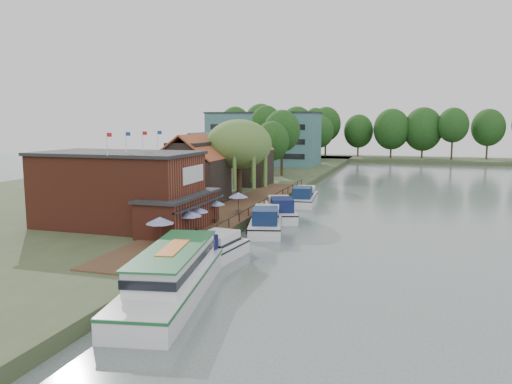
% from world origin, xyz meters
% --- Properties ---
extents(ground, '(260.00, 260.00, 0.00)m').
position_xyz_m(ground, '(0.00, 0.00, 0.00)').
color(ground, '#4E5A59').
rests_on(ground, ground).
extents(land_bank, '(50.00, 140.00, 1.00)m').
position_xyz_m(land_bank, '(-30.00, 35.00, 0.50)').
color(land_bank, '#384728').
rests_on(land_bank, ground).
extents(quay_deck, '(6.00, 50.00, 0.10)m').
position_xyz_m(quay_deck, '(-8.00, 10.00, 1.05)').
color(quay_deck, '#47301E').
rests_on(quay_deck, land_bank).
extents(quay_rail, '(0.20, 49.00, 1.00)m').
position_xyz_m(quay_rail, '(-5.30, 10.50, 1.50)').
color(quay_rail, black).
rests_on(quay_rail, land_bank).
extents(pub, '(20.00, 11.00, 7.30)m').
position_xyz_m(pub, '(-14.00, -1.00, 4.65)').
color(pub, maroon).
rests_on(pub, land_bank).
extents(hotel_block, '(25.40, 12.40, 12.30)m').
position_xyz_m(hotel_block, '(-22.00, 70.00, 7.15)').
color(hotel_block, '#38666B').
rests_on(hotel_block, land_bank).
extents(cottage_a, '(8.60, 7.60, 8.50)m').
position_xyz_m(cottage_a, '(-15.00, 14.00, 5.25)').
color(cottage_a, black).
rests_on(cottage_a, land_bank).
extents(cottage_b, '(9.60, 8.60, 8.50)m').
position_xyz_m(cottage_b, '(-18.00, 24.00, 5.25)').
color(cottage_b, beige).
rests_on(cottage_b, land_bank).
extents(cottage_c, '(7.60, 7.60, 8.50)m').
position_xyz_m(cottage_c, '(-14.00, 33.00, 5.25)').
color(cottage_c, black).
rests_on(cottage_c, land_bank).
extents(willow, '(8.60, 8.60, 10.43)m').
position_xyz_m(willow, '(-10.50, 19.00, 6.21)').
color(willow, '#476B2D').
rests_on(willow, land_bank).
extents(umbrella_0, '(2.36, 2.36, 2.38)m').
position_xyz_m(umbrella_0, '(-8.21, -7.20, 2.29)').
color(umbrella_0, navy).
rests_on(umbrella_0, quay_deck).
extents(umbrella_1, '(2.42, 2.42, 2.38)m').
position_xyz_m(umbrella_1, '(-7.34, -3.67, 2.29)').
color(umbrella_1, '#1C279C').
rests_on(umbrella_1, quay_deck).
extents(umbrella_2, '(2.31, 2.31, 2.38)m').
position_xyz_m(umbrella_2, '(-7.50, -1.60, 2.29)').
color(umbrella_2, navy).
rests_on(umbrella_2, quay_deck).
extents(umbrella_3, '(2.10, 2.10, 2.38)m').
position_xyz_m(umbrella_3, '(-7.40, 2.65, 2.29)').
color(umbrella_3, '#1B4195').
rests_on(umbrella_3, quay_deck).
extents(umbrella_4, '(2.22, 2.22, 2.38)m').
position_xyz_m(umbrella_4, '(-6.76, 7.96, 2.29)').
color(umbrella_4, '#1E1B98').
rests_on(umbrella_4, quay_deck).
extents(cruiser_0, '(4.70, 10.85, 2.57)m').
position_xyz_m(cruiser_0, '(-3.95, -7.43, 1.29)').
color(cruiser_0, white).
rests_on(cruiser_0, ground).
extents(cruiser_1, '(5.95, 11.35, 2.66)m').
position_xyz_m(cruiser_1, '(-2.89, 5.44, 1.33)').
color(cruiser_1, silver).
rests_on(cruiser_1, ground).
extents(cruiser_2, '(6.82, 11.24, 2.63)m').
position_xyz_m(cruiser_2, '(-3.20, 12.56, 1.31)').
color(cruiser_2, silver).
rests_on(cruiser_2, ground).
extents(cruiser_3, '(4.35, 10.78, 2.57)m').
position_xyz_m(cruiser_3, '(-2.60, 23.02, 1.29)').
color(cruiser_3, white).
rests_on(cruiser_3, ground).
extents(tour_boat, '(6.68, 15.07, 3.18)m').
position_xyz_m(tour_boat, '(-3.20, -15.27, 1.59)').
color(tour_boat, silver).
rests_on(tour_boat, ground).
extents(swan, '(0.44, 0.44, 0.44)m').
position_xyz_m(swan, '(-2.96, -11.14, 0.22)').
color(swan, white).
rests_on(swan, ground).
extents(bank_tree_0, '(6.18, 6.18, 10.20)m').
position_xyz_m(bank_tree_0, '(-12.82, 43.65, 6.10)').
color(bank_tree_0, '#143811').
rests_on(bank_tree_0, land_bank).
extents(bank_tree_1, '(6.85, 6.85, 12.30)m').
position_xyz_m(bank_tree_1, '(-12.10, 48.01, 7.15)').
color(bank_tree_1, '#143811').
rests_on(bank_tree_1, land_bank).
extents(bank_tree_2, '(6.20, 6.20, 13.46)m').
position_xyz_m(bank_tree_2, '(-17.94, 57.57, 7.73)').
color(bank_tree_2, '#143811').
rests_on(bank_tree_2, land_bank).
extents(bank_tree_3, '(7.83, 7.83, 11.74)m').
position_xyz_m(bank_tree_3, '(-18.59, 76.70, 6.87)').
color(bank_tree_3, '#143811').
rests_on(bank_tree_3, land_bank).
extents(bank_tree_4, '(7.42, 7.42, 11.75)m').
position_xyz_m(bank_tree_4, '(-12.00, 87.61, 6.88)').
color(bank_tree_4, '#143811').
rests_on(bank_tree_4, land_bank).
extents(bank_tree_5, '(6.56, 6.56, 13.84)m').
position_xyz_m(bank_tree_5, '(-14.22, 93.40, 7.92)').
color(bank_tree_5, '#143811').
rests_on(bank_tree_5, land_bank).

